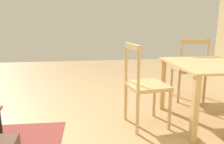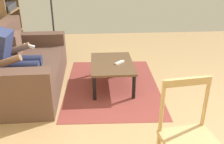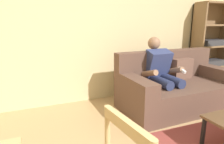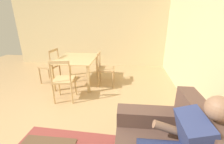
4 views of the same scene
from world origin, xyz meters
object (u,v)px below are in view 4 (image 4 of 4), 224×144
object	(u,v)px
dining_table	(77,62)
dining_chair_facing_couch	(63,80)
dining_chair_near_wall	(105,69)
dining_chair_by_doorway	(50,66)

from	to	relation	value
dining_table	dining_chair_facing_couch	bearing A→B (deg)	0.25
dining_table	dining_chair_near_wall	distance (m)	0.78
dining_chair_facing_couch	dining_chair_near_wall	bearing A→B (deg)	140.37
dining_table	dining_chair_near_wall	world-z (taller)	dining_chair_near_wall
dining_table	dining_chair_by_doorway	size ratio (longest dim) A/B	1.25
dining_chair_near_wall	dining_chair_facing_couch	bearing A→B (deg)	-39.63
dining_chair_near_wall	dining_chair_facing_couch	world-z (taller)	dining_chair_facing_couch
dining_chair_near_wall	dining_chair_by_doorway	size ratio (longest dim) A/B	0.95
dining_chair_by_doorway	dining_chair_near_wall	bearing A→B (deg)	90.07
dining_table	dining_chair_near_wall	size ratio (longest dim) A/B	1.32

